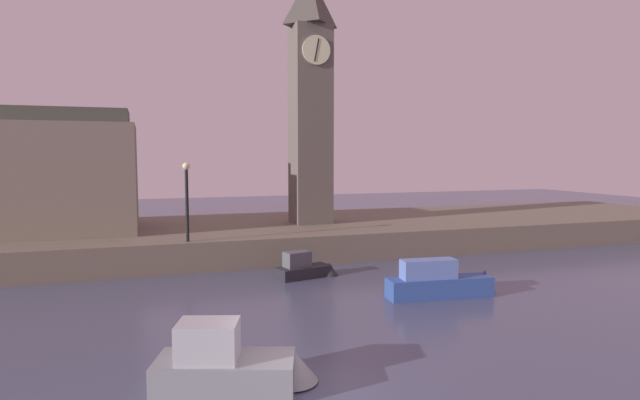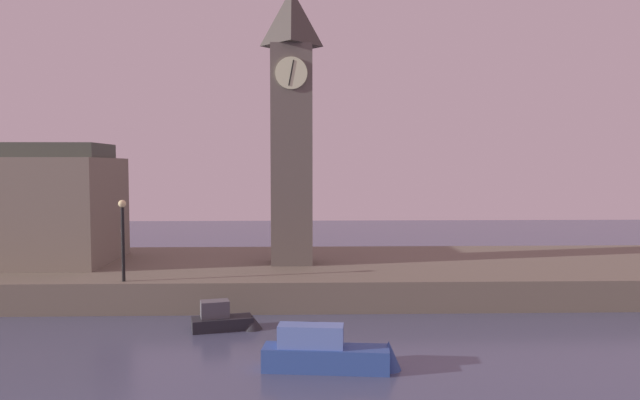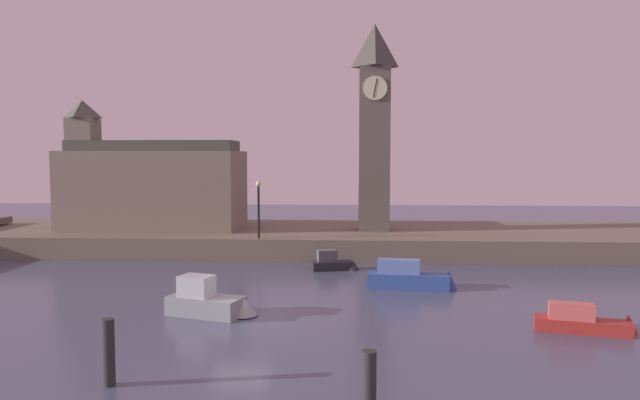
% 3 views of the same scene
% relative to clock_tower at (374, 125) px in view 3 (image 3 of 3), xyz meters
% --- Properties ---
extents(ground_plane, '(120.00, 120.00, 0.00)m').
position_rel_clock_tower_xyz_m(ground_plane, '(-6.31, -19.54, -9.30)').
color(ground_plane, '#474C66').
extents(far_embankment, '(70.00, 12.00, 1.50)m').
position_rel_clock_tower_xyz_m(far_embankment, '(-6.31, 0.46, -8.55)').
color(far_embankment, '#6B6051').
rests_on(far_embankment, ground).
extents(clock_tower, '(2.47, 2.51, 15.08)m').
position_rel_clock_tower_xyz_m(clock_tower, '(0.00, 0.00, 0.00)').
color(clock_tower, '#5B544C').
rests_on(clock_tower, far_embankment).
extents(parliament_hall, '(13.20, 6.56, 9.76)m').
position_rel_clock_tower_xyz_m(parliament_hall, '(-17.11, 0.66, -4.50)').
color(parliament_hall, slate).
rests_on(parliament_hall, far_embankment).
extents(streetlamp, '(0.36, 0.36, 3.84)m').
position_rel_clock_tower_xyz_m(streetlamp, '(-7.83, -4.93, -5.40)').
color(streetlamp, black).
rests_on(streetlamp, far_embankment).
extents(mooring_post_left, '(0.37, 0.37, 2.08)m').
position_rel_clock_tower_xyz_m(mooring_post_left, '(-8.99, -26.71, -8.26)').
color(mooring_post_left, '#2B2B2B').
rests_on(mooring_post_left, ground).
extents(mooring_post_right, '(0.39, 0.39, 1.87)m').
position_rel_clock_tower_xyz_m(mooring_post_right, '(-1.10, -28.62, -8.37)').
color(mooring_post_right, '#2B2B2B').
rests_on(mooring_post_right, ground).
extents(boat_tour_blue, '(4.84, 1.51, 1.66)m').
position_rel_clock_tower_xyz_m(boat_tour_blue, '(1.63, -12.85, -8.73)').
color(boat_tour_blue, '#2D4C93').
rests_on(boat_tour_blue, ground).
extents(boat_dinghy_red, '(4.20, 1.80, 1.33)m').
position_rel_clock_tower_xyz_m(boat_dinghy_red, '(7.89, -20.25, -8.90)').
color(boat_dinghy_red, maroon).
rests_on(boat_dinghy_red, ground).
extents(boat_cruiser_grey, '(4.29, 2.42, 1.77)m').
position_rel_clock_tower_xyz_m(boat_cruiser_grey, '(-7.75, -18.62, -8.70)').
color(boat_cruiser_grey, gray).
rests_on(boat_cruiser_grey, ground).
extents(boat_barge_dark, '(3.19, 1.63, 1.26)m').
position_rel_clock_tower_xyz_m(boat_barge_dark, '(-2.62, -7.84, -8.89)').
color(boat_barge_dark, '#232328').
rests_on(boat_barge_dark, ground).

